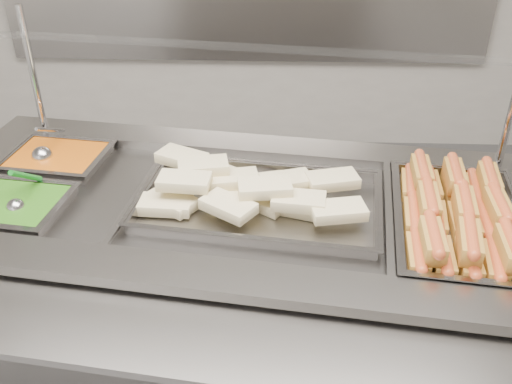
{
  "coord_description": "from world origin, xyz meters",
  "views": [
    {
      "loc": [
        0.2,
        -1.1,
        1.81
      ],
      "look_at": [
        0.14,
        0.31,
        0.93
      ],
      "focal_mm": 40.0,
      "sensor_mm": 36.0,
      "label": 1
    }
  ],
  "objects_px": {
    "steam_counter": "(241,310)",
    "ladle": "(43,155)",
    "pan_wraps": "(259,206)",
    "serving_spoon": "(18,202)",
    "pan_hotdogs": "(458,230)",
    "sneeze_guard": "(252,52)"
  },
  "relations": [
    {
      "from": "pan_wraps",
      "to": "ladle",
      "type": "distance_m",
      "value": 0.77
    },
    {
      "from": "steam_counter",
      "to": "ladle",
      "type": "height_order",
      "value": "ladle"
    },
    {
      "from": "steam_counter",
      "to": "pan_wraps",
      "type": "xyz_separation_m",
      "value": [
        0.06,
        -0.01,
        0.43
      ]
    },
    {
      "from": "pan_hotdogs",
      "to": "pan_wraps",
      "type": "bearing_deg",
      "value": 172.35
    },
    {
      "from": "pan_hotdogs",
      "to": "pan_wraps",
      "type": "relative_size",
      "value": 0.81
    },
    {
      "from": "steam_counter",
      "to": "sneeze_guard",
      "type": "relative_size",
      "value": 1.18
    },
    {
      "from": "steam_counter",
      "to": "sneeze_guard",
      "type": "bearing_deg",
      "value": 82.36
    },
    {
      "from": "steam_counter",
      "to": "pan_wraps",
      "type": "relative_size",
      "value": 2.71
    },
    {
      "from": "sneeze_guard",
      "to": "serving_spoon",
      "type": "xyz_separation_m",
      "value": [
        -0.67,
        -0.29,
        -0.36
      ]
    },
    {
      "from": "sneeze_guard",
      "to": "serving_spoon",
      "type": "bearing_deg",
      "value": -156.72
    },
    {
      "from": "steam_counter",
      "to": "serving_spoon",
      "type": "height_order",
      "value": "serving_spoon"
    },
    {
      "from": "pan_hotdogs",
      "to": "ladle",
      "type": "height_order",
      "value": "ladle"
    },
    {
      "from": "steam_counter",
      "to": "pan_wraps",
      "type": "distance_m",
      "value": 0.43
    },
    {
      "from": "pan_wraps",
      "to": "ladle",
      "type": "xyz_separation_m",
      "value": [
        -0.73,
        0.23,
        0.03
      ]
    },
    {
      "from": "sneeze_guard",
      "to": "ladle",
      "type": "xyz_separation_m",
      "value": [
        -0.7,
        0.0,
        -0.36
      ]
    },
    {
      "from": "steam_counter",
      "to": "pan_hotdogs",
      "type": "xyz_separation_m",
      "value": [
        0.63,
        -0.08,
        0.41
      ]
    },
    {
      "from": "pan_wraps",
      "to": "pan_hotdogs",
      "type": "bearing_deg",
      "value": -7.65
    },
    {
      "from": "sneeze_guard",
      "to": "ladle",
      "type": "bearing_deg",
      "value": 179.67
    },
    {
      "from": "steam_counter",
      "to": "ladle",
      "type": "distance_m",
      "value": 0.84
    },
    {
      "from": "pan_hotdogs",
      "to": "ladle",
      "type": "bearing_deg",
      "value": 166.66
    },
    {
      "from": "pan_hotdogs",
      "to": "serving_spoon",
      "type": "height_order",
      "value": "serving_spoon"
    },
    {
      "from": "pan_wraps",
      "to": "serving_spoon",
      "type": "height_order",
      "value": "serving_spoon"
    }
  ]
}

